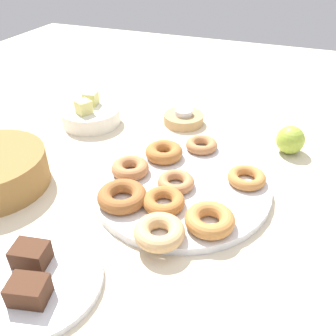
% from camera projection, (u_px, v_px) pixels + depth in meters
% --- Properties ---
extents(ground_plane, '(2.40, 2.40, 0.00)m').
position_uv_depth(ground_plane, '(181.00, 189.00, 0.77)').
color(ground_plane, beige).
extents(donut_plate, '(0.38, 0.38, 0.02)m').
position_uv_depth(donut_plate, '(181.00, 186.00, 0.76)').
color(donut_plate, silver).
rests_on(donut_plate, ground_plane).
extents(donut_0, '(0.12, 0.12, 0.03)m').
position_uv_depth(donut_0, '(210.00, 220.00, 0.64)').
color(donut_0, '#BC7A3D').
rests_on(donut_0, donut_plate).
extents(donut_1, '(0.11, 0.11, 0.02)m').
position_uv_depth(donut_1, '(202.00, 145.00, 0.87)').
color(donut_1, '#B27547').
rests_on(donut_1, donut_plate).
extents(donut_2, '(0.11, 0.11, 0.02)m').
position_uv_depth(donut_2, '(164.00, 201.00, 0.69)').
color(donut_2, '#AD6B33').
rests_on(donut_2, donut_plate).
extents(donut_3, '(0.10, 0.10, 0.03)m').
position_uv_depth(donut_3, '(122.00, 196.00, 0.70)').
color(donut_3, '#995B2D').
rests_on(donut_3, donut_plate).
extents(donut_4, '(0.12, 0.12, 0.03)m').
position_uv_depth(donut_4, '(130.00, 168.00, 0.78)').
color(donut_4, '#B27547').
rests_on(donut_4, donut_plate).
extents(donut_5, '(0.11, 0.11, 0.03)m').
position_uv_depth(donut_5, '(164.00, 152.00, 0.83)').
color(donut_5, '#AD6B33').
rests_on(donut_5, donut_plate).
extents(donut_6, '(0.10, 0.10, 0.03)m').
position_uv_depth(donut_6, '(159.00, 232.00, 0.62)').
color(donut_6, tan).
rests_on(donut_6, donut_plate).
extents(donut_7, '(0.08, 0.08, 0.02)m').
position_uv_depth(donut_7, '(176.00, 182.00, 0.74)').
color(donut_7, '#B27547').
rests_on(donut_7, donut_plate).
extents(donut_8, '(0.10, 0.10, 0.02)m').
position_uv_depth(donut_8, '(247.00, 178.00, 0.76)').
color(donut_8, '#BC7A3D').
rests_on(donut_8, donut_plate).
extents(cake_plate, '(0.21, 0.21, 0.01)m').
position_uv_depth(cake_plate, '(37.00, 282.00, 0.56)').
color(cake_plate, silver).
rests_on(cake_plate, ground_plane).
extents(brownie_near, '(0.05, 0.06, 0.04)m').
position_uv_depth(brownie_near, '(29.00, 290.00, 0.52)').
color(brownie_near, '#472819').
rests_on(brownie_near, cake_plate).
extents(brownie_far, '(0.05, 0.06, 0.04)m').
position_uv_depth(brownie_far, '(31.00, 255.00, 0.58)').
color(brownie_far, '#472819').
rests_on(brownie_far, cake_plate).
extents(candle_holder, '(0.11, 0.11, 0.03)m').
position_uv_depth(candle_holder, '(184.00, 119.00, 1.01)').
color(candle_holder, tan).
rests_on(candle_holder, ground_plane).
extents(tealight, '(0.05, 0.05, 0.01)m').
position_uv_depth(tealight, '(184.00, 112.00, 1.00)').
color(tealight, silver).
rests_on(tealight, candle_holder).
extents(fruit_bowl, '(0.16, 0.16, 0.04)m').
position_uv_depth(fruit_bowl, '(91.00, 116.00, 1.01)').
color(fruit_bowl, silver).
rests_on(fruit_bowl, ground_plane).
extents(melon_chunk_left, '(0.05, 0.05, 0.04)m').
position_uv_depth(melon_chunk_left, '(84.00, 107.00, 0.97)').
color(melon_chunk_left, '#DBD67A').
rests_on(melon_chunk_left, fruit_bowl).
extents(melon_chunk_right, '(0.04, 0.04, 0.04)m').
position_uv_depth(melon_chunk_right, '(91.00, 99.00, 1.01)').
color(melon_chunk_right, '#DBD67A').
rests_on(melon_chunk_right, fruit_bowl).
extents(apple, '(0.07, 0.07, 0.07)m').
position_uv_depth(apple, '(290.00, 140.00, 0.87)').
color(apple, '#93AD38').
rests_on(apple, ground_plane).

